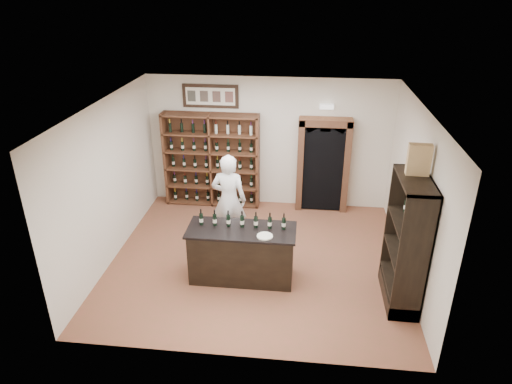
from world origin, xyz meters
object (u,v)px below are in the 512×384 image
side_cabinet (405,261)px  wine_shelf (212,160)px  tasting_counter (242,254)px  wine_crate (419,160)px  shopkeeper (229,200)px  counter_bottle_0 (201,219)px

side_cabinet → wine_shelf: bearing=139.8°
tasting_counter → wine_crate: bearing=-2.7°
wine_crate → side_cabinet: bearing=-88.3°
side_cabinet → shopkeeper: side_cabinet is taller
side_cabinet → wine_crate: (0.00, 0.17, 1.69)m
side_cabinet → wine_crate: bearing=89.2°
shopkeeper → wine_crate: wine_crate is taller
tasting_counter → wine_crate: size_ratio=3.86×
counter_bottle_0 → wine_shelf: bearing=97.6°
tasting_counter → counter_bottle_0: counter_bottle_0 is taller
side_cabinet → shopkeeper: (-3.14, 1.50, 0.19)m
tasting_counter → shopkeeper: (-0.42, 1.20, 0.45)m
counter_bottle_0 → shopkeeper: size_ratio=0.16×
wine_shelf → wine_crate: size_ratio=4.51×
wine_shelf → side_cabinet: (3.82, -3.23, -0.35)m
shopkeeper → wine_shelf: bearing=-64.3°
wine_shelf → counter_bottle_0: 2.87m
wine_shelf → tasting_counter: bearing=-69.4°
wine_shelf → counter_bottle_0: wine_shelf is taller
wine_crate → wine_shelf: bearing=143.8°
side_cabinet → wine_crate: wine_crate is taller
counter_bottle_0 → shopkeeper: bearing=74.8°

